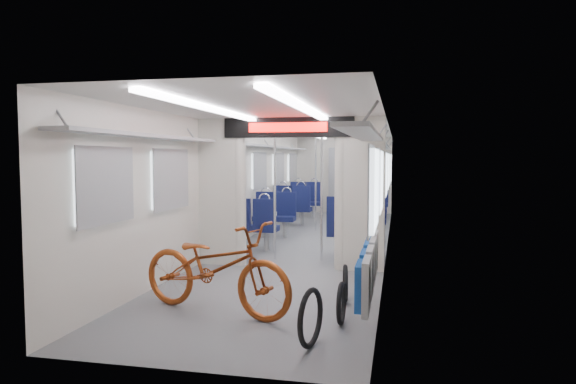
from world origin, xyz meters
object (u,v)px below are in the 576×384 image
Objects in this scene: bike_hoop_b at (341,306)px; seat_bay_far_right at (370,202)px; flip_bench at (369,266)px; stanchion_far_left at (316,181)px; stanchion_near_left at (275,191)px; seat_bay_near_right at (360,217)px; bike_hoop_c at (345,285)px; seat_bay_far_left at (299,200)px; stanchion_far_right at (342,182)px; bike_hoop_a at (311,321)px; seat_bay_near_left at (265,217)px; stanchion_near_right at (322,191)px; bicycle at (215,267)px.

bike_hoop_b is 0.22× the size of seat_bay_far_right.
flip_bench is 0.90× the size of stanchion_far_left.
seat_bay_near_right is at bearing 48.66° from stanchion_near_left.
seat_bay_far_left is (-1.98, 7.48, 0.35)m from bike_hoop_c.
bike_hoop_c is at bearing 93.02° from bike_hoop_b.
bike_hoop_b is 0.19× the size of stanchion_near_left.
flip_bench is 0.90× the size of stanchion_far_right.
stanchion_far_left reaches higher than flip_bench.
bike_hoop_a is 0.28× the size of seat_bay_near_left.
seat_bay_near_right reaches higher than seat_bay_far_right.
stanchion_far_left reaches higher than seat_bay_far_right.
bike_hoop_b is 3.41m from stanchion_near_right.
stanchion_far_left is at bearing 87.76° from stanchion_near_left.
bike_hoop_c is 0.19× the size of stanchion_far_right.
stanchion_near_right reaches higher than bike_hoop_b.
bike_hoop_b is at bearing -148.66° from flip_bench.
seat_bay_far_left reaches higher than bicycle.
seat_bay_near_left is at bearing 24.94° from bicycle.
stanchion_far_right is at bearing 96.46° from bike_hoop_c.
seat_bay_far_right is (1.87, 0.06, -0.02)m from seat_bay_far_left.
bicycle is 3.55× the size of bike_hoop_a.
bicycle is at bearing -98.48° from seat_bay_far_right.
bike_hoop_a is at bearing -118.56° from flip_bench.
seat_bay_far_left is at bearing 104.77° from stanchion_near_right.
bicycle is 0.84× the size of stanchion_far_right.
seat_bay_far_left is 0.93× the size of stanchion_near_left.
stanchion_far_left reaches higher than bicycle.
bicycle is 3.08m from stanchion_near_left.
bicycle is 1.65m from flip_bench.
bike_hoop_c is 2.63m from stanchion_near_right.
stanchion_far_right is (-0.02, 3.37, 0.00)m from stanchion_near_right.
bicycle is at bearing -105.37° from seat_bay_near_right.
stanchion_near_left reaches higher than seat_bay_far_left.
stanchion_far_right is (-0.69, 6.58, 0.95)m from bike_hoop_b.
seat_bay_near_left is 2.12m from stanchion_far_left.
seat_bay_far_right reaches higher than bike_hoop_b.
stanchion_far_left is (0.08, 6.47, 0.64)m from bicycle.
flip_bench is at bearing -72.83° from stanchion_near_right.
seat_bay_far_right is 0.86× the size of stanchion_near_left.
seat_bay_near_right reaches higher than flip_bench.
bicycle is at bearing -151.82° from bike_hoop_c.
bicycle is 6.53m from stanchion_far_right.
stanchion_near_left reaches higher than flip_bench.
bike_hoop_a is at bearing -90.47° from seat_bay_near_right.
stanchion_far_right reaches higher than bike_hoop_a.
bike_hoop_a is 5.30m from seat_bay_near_right.
stanchion_near_left is at bearing -174.34° from stanchion_near_right.
seat_bay_near_right is at bearing -90.00° from seat_bay_far_right.
stanchion_near_right reaches higher than seat_bay_near_right.
stanchion_far_right is at bearing 77.67° from stanchion_near_left.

